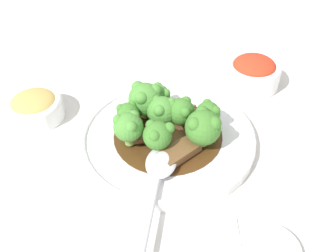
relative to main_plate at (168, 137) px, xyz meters
name	(u,v)px	position (x,y,z in m)	size (l,w,h in m)	color
ground_plane	(168,141)	(0.00, 0.00, -0.01)	(4.00, 4.00, 0.00)	silver
main_plate	(168,137)	(0.00, 0.00, 0.00)	(0.28, 0.28, 0.02)	white
beef_strip_0	(151,134)	(-0.01, 0.03, 0.01)	(0.03, 0.06, 0.01)	brown
beef_strip_1	(174,136)	(-0.01, -0.01, 0.02)	(0.06, 0.05, 0.01)	#56331E
beef_strip_2	(179,111)	(0.05, -0.02, 0.01)	(0.04, 0.06, 0.01)	brown
beef_strip_3	(179,152)	(-0.05, -0.01, 0.02)	(0.07, 0.07, 0.01)	brown
broccoli_floret_0	(208,113)	(0.01, -0.06, 0.04)	(0.04, 0.04, 0.05)	#7FA84C
broccoli_floret_1	(145,99)	(0.05, 0.03, 0.04)	(0.06, 0.06, 0.06)	#8EB756
broccoli_floret_2	(128,113)	(0.02, 0.06, 0.04)	(0.04, 0.04, 0.05)	#8EB756
broccoli_floret_3	(203,127)	(-0.03, -0.05, 0.04)	(0.06, 0.06, 0.06)	#8EB756
broccoli_floret_4	(157,135)	(-0.03, 0.02, 0.04)	(0.04, 0.04, 0.05)	#8EB756
broccoli_floret_5	(181,111)	(0.02, -0.02, 0.04)	(0.04, 0.04, 0.05)	#7FA84C
broccoli_floret_6	(158,96)	(0.06, 0.01, 0.04)	(0.04, 0.04, 0.05)	#8EB756
broccoli_floret_7	(162,111)	(0.02, 0.01, 0.04)	(0.05, 0.05, 0.05)	#7FA84C
broccoli_floret_8	(128,127)	(-0.02, 0.06, 0.04)	(0.05, 0.05, 0.06)	#7FA84C
serving_spoon	(160,170)	(-0.08, 0.02, 0.02)	(0.21, 0.07, 0.01)	silver
side_bowl_kimchi	(253,72)	(0.15, -0.17, 0.02)	(0.10, 0.10, 0.06)	white
side_bowl_appetizer	(35,107)	(0.08, 0.22, 0.01)	(0.09, 0.09, 0.05)	white
sauce_dish	(269,251)	(-0.21, -0.11, 0.00)	(0.08, 0.08, 0.01)	white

